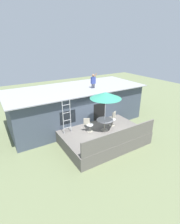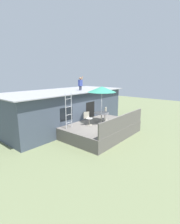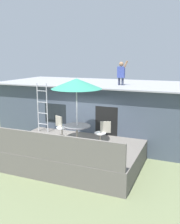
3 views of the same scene
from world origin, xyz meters
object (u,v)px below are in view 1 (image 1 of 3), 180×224
(patio_table, at_px, (105,122))
(patio_chair_left, at_px, (89,125))
(step_ladder, at_px, (67,117))
(patio_umbrella, at_px, (106,95))
(patio_chair_right, at_px, (113,119))
(person_figure, at_px, (93,80))

(patio_table, bearing_deg, patio_chair_left, 156.22)
(step_ladder, distance_m, patio_chair_left, 1.49)
(patio_table, distance_m, patio_chair_left, 1.02)
(patio_table, relative_size, patio_umbrella, 0.41)
(patio_umbrella, distance_m, step_ladder, 2.67)
(patio_umbrella, xyz_separation_m, patio_chair_left, (-0.93, 0.41, -1.89))
(patio_table, distance_m, patio_chair_right, 0.97)
(patio_umbrella, height_order, patio_chair_left, patio_umbrella)
(patio_chair_right, bearing_deg, step_ladder, -31.19)
(patio_chair_left, height_order, patio_chair_right, same)
(patio_umbrella, height_order, patio_chair_right, patio_umbrella)
(patio_chair_left, bearing_deg, patio_table, -0.00)
(patio_umbrella, bearing_deg, patio_chair_left, 156.22)
(patio_umbrella, relative_size, step_ladder, 1.15)
(patio_table, distance_m, step_ladder, 2.41)
(person_figure, relative_size, patio_chair_right, 1.21)
(patio_chair_right, bearing_deg, patio_umbrella, 0.00)
(patio_umbrella, bearing_deg, patio_table, 66.04)
(step_ladder, bearing_deg, patio_chair_left, -24.50)
(step_ladder, bearing_deg, patio_table, -24.19)
(person_figure, height_order, patio_chair_right, person_figure)
(person_figure, height_order, patio_chair_left, person_figure)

